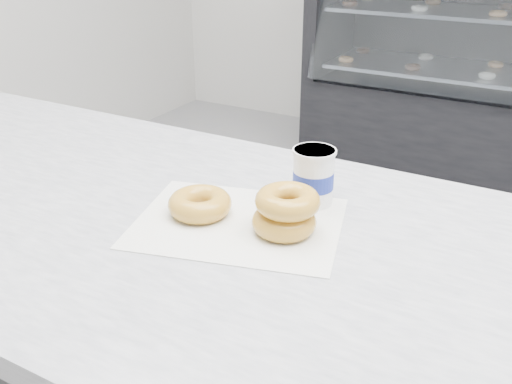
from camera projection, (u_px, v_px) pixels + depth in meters
The scene contains 4 objects.
wax_paper at pixel (238, 222), 0.96m from camera, with size 0.34×0.26×0.00m, color silver.
donut_single at pixel (200, 204), 0.97m from camera, with size 0.11×0.11×0.04m, color gold.
donut_stack at pixel (286, 211), 0.91m from camera, with size 0.15×0.15×0.07m.
coffee_cup at pixel (313, 176), 1.00m from camera, with size 0.10×0.10×0.10m.
Camera 1 is at (0.19, -1.28, 1.36)m, focal length 40.00 mm.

